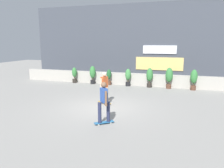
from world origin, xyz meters
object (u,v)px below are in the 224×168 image
(potted_plant_1, at_px, (93,74))
(skater_mid_plaza, at_px, (104,101))
(potted_plant_5, at_px, (169,76))
(potted_plant_3, at_px, (128,76))
(potted_plant_0, at_px, (74,74))
(skater_foreground, at_px, (104,86))
(potted_plant_6, at_px, (194,78))
(potted_plant_2, at_px, (109,77))
(potted_plant_4, at_px, (150,76))

(potted_plant_1, bearing_deg, skater_mid_plaza, -64.28)
(potted_plant_5, bearing_deg, potted_plant_3, 180.00)
(potted_plant_0, xyz_separation_m, skater_foreground, (4.33, -5.00, 0.27))
(potted_plant_0, relative_size, potted_plant_5, 0.84)
(potted_plant_0, height_order, potted_plant_1, potted_plant_1)
(potted_plant_5, distance_m, potted_plant_6, 1.62)
(skater_foreground, bearing_deg, potted_plant_2, 105.78)
(potted_plant_1, height_order, potted_plant_4, potted_plant_4)
(skater_mid_plaza, bearing_deg, potted_plant_3, 96.37)
(potted_plant_2, relative_size, potted_plant_4, 0.84)
(potted_plant_1, bearing_deg, skater_foreground, -61.14)
(potted_plant_5, bearing_deg, skater_foreground, -121.14)
(potted_plant_3, height_order, potted_plant_6, potted_plant_6)
(potted_plant_6, bearing_deg, potted_plant_1, 180.00)
(skater_mid_plaza, bearing_deg, potted_plant_5, 74.77)
(potted_plant_4, relative_size, potted_plant_5, 0.95)
(potted_plant_4, height_order, potted_plant_6, potted_plant_4)
(potted_plant_2, bearing_deg, potted_plant_3, -0.00)
(potted_plant_0, bearing_deg, potted_plant_1, 0.00)
(potted_plant_0, distance_m, potted_plant_5, 7.36)
(potted_plant_4, xyz_separation_m, potted_plant_6, (2.98, -0.00, -0.00))
(potted_plant_0, bearing_deg, potted_plant_5, 0.00)
(potted_plant_6, height_order, skater_mid_plaza, skater_mid_plaza)
(potted_plant_0, bearing_deg, skater_mid_plaza, -55.50)
(potted_plant_3, distance_m, potted_plant_5, 2.95)
(skater_foreground, bearing_deg, potted_plant_5, 58.86)
(potted_plant_3, relative_size, potted_plant_4, 0.92)
(potted_plant_0, height_order, skater_mid_plaza, skater_mid_plaza)
(potted_plant_2, relative_size, skater_mid_plaza, 0.70)
(potted_plant_2, height_order, skater_mid_plaza, skater_mid_plaza)
(potted_plant_0, relative_size, potted_plant_6, 0.88)
(skater_mid_plaza, relative_size, skater_foreground, 1.00)
(potted_plant_4, height_order, skater_foreground, skater_foreground)
(potted_plant_4, distance_m, potted_plant_5, 1.36)
(potted_plant_0, xyz_separation_m, potted_plant_2, (2.92, 0.00, -0.05))
(potted_plant_2, relative_size, skater_foreground, 0.70)
(potted_plant_2, height_order, skater_foreground, skater_foreground)
(potted_plant_0, xyz_separation_m, skater_mid_plaza, (5.27, -7.67, 0.27))
(potted_plant_1, distance_m, potted_plant_4, 4.42)
(skater_mid_plaza, bearing_deg, skater_foreground, 109.34)
(potted_plant_5, xyz_separation_m, skater_foreground, (-3.02, -5.00, 0.08))
(potted_plant_5, relative_size, potted_plant_6, 1.05)
(potted_plant_5, bearing_deg, potted_plant_6, -0.00)
(potted_plant_1, height_order, potted_plant_2, potted_plant_1)
(skater_mid_plaza, height_order, skater_foreground, same)
(skater_mid_plaza, bearing_deg, potted_plant_1, 115.72)
(potted_plant_0, distance_m, skater_foreground, 6.63)
(potted_plant_6, bearing_deg, potted_plant_3, 180.00)
(potted_plant_2, relative_size, potted_plant_6, 0.84)
(potted_plant_1, xyz_separation_m, potted_plant_5, (5.78, 0.00, 0.06))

